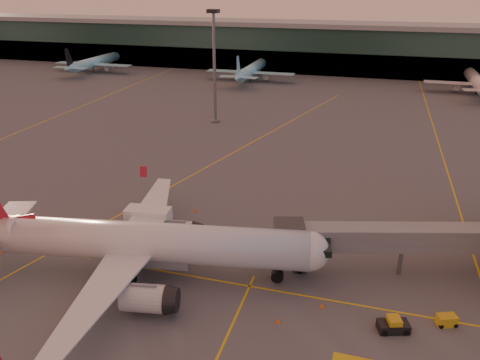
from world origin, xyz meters
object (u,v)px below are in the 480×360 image
(pushback_tug, at_px, (394,326))
(gpu_cart, at_px, (447,320))
(main_airplane, at_px, (141,243))
(catering_truck, at_px, (149,222))

(pushback_tug, bearing_deg, gpu_cart, 6.74)
(main_airplane, bearing_deg, gpu_cart, -8.98)
(catering_truck, bearing_deg, pushback_tug, -23.12)
(catering_truck, bearing_deg, gpu_cart, -17.22)
(catering_truck, distance_m, gpu_cart, 36.26)
(gpu_cart, xyz_separation_m, pushback_tug, (-5.05, -2.34, 0.08))
(catering_truck, xyz_separation_m, gpu_cart, (35.52, -7.00, -2.00))
(main_airplane, relative_size, catering_truck, 7.13)
(main_airplane, distance_m, catering_truck, 8.30)
(catering_truck, bearing_deg, main_airplane, -75.15)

